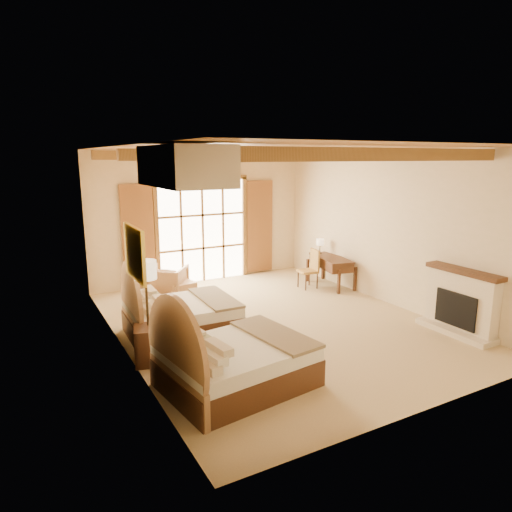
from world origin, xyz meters
TOP-DOWN VIEW (x-y plane):
  - floor at (0.00, 0.00)m, footprint 7.00×7.00m
  - wall_back at (0.00, 3.50)m, footprint 5.50×0.00m
  - wall_left at (-2.75, 0.00)m, footprint 0.00×7.00m
  - wall_right at (2.75, 0.00)m, footprint 0.00×7.00m
  - ceiling at (0.00, 0.00)m, footprint 7.00×7.00m
  - ceiling_beams at (0.00, 0.00)m, footprint 5.39×4.60m
  - french_doors at (0.00, 3.44)m, footprint 3.95×0.08m
  - fireplace at (2.60, -2.00)m, footprint 0.46×1.40m
  - painting at (-2.70, -0.75)m, footprint 0.06×0.95m
  - canopy_valance at (-2.40, -2.00)m, footprint 0.70×1.40m
  - bed_near at (-1.81, -1.82)m, footprint 2.09×1.68m
  - bed_far at (-1.82, 0.32)m, footprint 1.88×1.45m
  - nightstand at (-2.50, -0.56)m, footprint 0.58×0.58m
  - floor_lamp at (-2.50, -0.46)m, footprint 0.33×0.33m
  - armchair at (-1.29, 2.38)m, footprint 1.12×1.12m
  - ottoman at (-1.08, 2.18)m, footprint 0.65×0.65m
  - desk at (2.47, 1.48)m, footprint 0.83×1.41m
  - desk_chair at (1.92, 1.61)m, footprint 0.46×0.46m
  - desk_lamp at (2.48, 1.95)m, footprint 0.18×0.18m

SIDE VIEW (x-z plane):
  - floor at x=0.00m, z-range 0.00..0.00m
  - ottoman at x=-1.08m, z-range 0.00..0.41m
  - nightstand at x=-2.50m, z-range 0.00..0.57m
  - desk_chair at x=1.92m, z-range -0.17..0.75m
  - bed_far at x=-1.82m, z-range -0.24..0.97m
  - armchair at x=-1.29m, z-range 0.00..0.74m
  - bed_near at x=-1.81m, z-range -0.25..1.01m
  - desk at x=2.47m, z-range 0.03..0.74m
  - fireplace at x=2.60m, z-range -0.07..1.09m
  - desk_lamp at x=2.48m, z-range 0.81..1.17m
  - french_doors at x=0.00m, z-range -0.05..2.55m
  - floor_lamp at x=-2.50m, z-range 0.55..2.11m
  - wall_back at x=0.00m, z-range -1.15..4.35m
  - wall_left at x=-2.75m, z-range -1.90..5.10m
  - wall_right at x=2.75m, z-range -1.90..5.10m
  - painting at x=-2.70m, z-range 1.38..2.12m
  - canopy_valance at x=-2.40m, z-range 2.73..3.18m
  - ceiling_beams at x=0.00m, z-range 2.99..3.17m
  - ceiling at x=0.00m, z-range 3.20..3.20m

